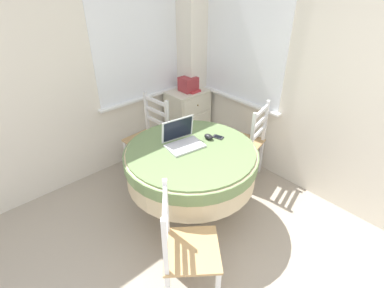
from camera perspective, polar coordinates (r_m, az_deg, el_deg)
The scene contains 11 objects.
corner_room_shell at distance 2.78m, azimuth -0.09°, elevation 12.69°, with size 4.34×4.51×2.55m.
round_dining_table at distance 2.74m, azimuth -0.21°, elevation -3.52°, with size 1.21×1.21×0.74m.
laptop at distance 2.70m, azimuth -1.84°, elevation 0.78°, with size 0.36×0.30×0.24m.
computer_mouse at distance 2.81m, azimuth 3.17°, elevation 1.40°, with size 0.06×0.09×0.05m.
cell_phone at distance 2.85m, azimuth 4.99°, elevation 1.33°, with size 0.08×0.11×0.01m.
dining_chair_near_back_window at distance 3.45m, azimuth -8.11°, elevation 1.06°, with size 0.42×0.44×0.93m.
dining_chair_near_right_window at distance 3.37m, azimuth 10.27°, elevation 0.10°, with size 0.50×0.48×0.93m.
dining_chair_camera_near at distance 2.22m, azimuth -1.31°, elevation -19.38°, with size 0.56×0.57×0.93m.
corner_cabinet at distance 4.02m, azimuth -0.81°, elevation 5.04°, with size 0.53×0.40×0.78m.
storage_box at distance 3.82m, azimuth -0.71°, elevation 11.35°, with size 0.20×0.19×0.17m.
book_on_cabinet at distance 3.84m, azimuth -0.26°, elevation 10.29°, with size 0.15×0.23×0.02m.
Camera 1 is at (-0.60, -0.28, 2.16)m, focal length 28.00 mm.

